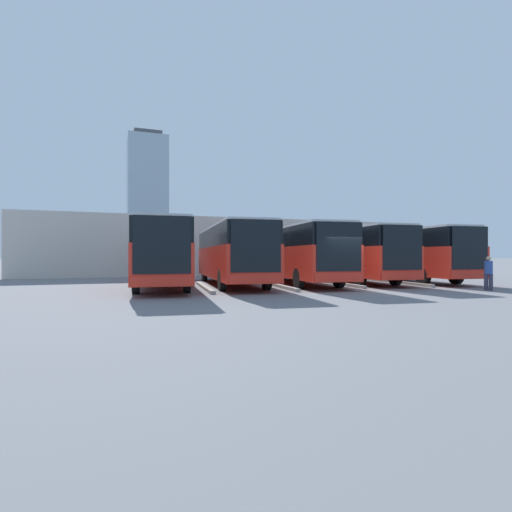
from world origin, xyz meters
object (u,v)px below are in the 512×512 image
bus_1 (347,253)px  bus_3 (231,252)px  bus_0 (402,253)px  bus_2 (295,253)px  pedestrian (488,272)px  bus_4 (161,252)px

bus_1 → bus_3: bearing=8.3°
bus_0 → bus_2: bearing=6.4°
bus_3 → bus_0: bearing=-174.6°
bus_1 → bus_2: bearing=13.1°
bus_2 → bus_1: bearing=-166.9°
bus_0 → bus_2: same height
pedestrian → bus_0: bearing=-42.1°
bus_0 → pedestrian: size_ratio=7.52×
bus_2 → bus_3: (3.91, -0.21, 0.00)m
bus_0 → pedestrian: bearing=86.8°
bus_4 → bus_0: bearing=-173.5°
bus_0 → pedestrian: (1.29, 7.52, -0.97)m
bus_0 → bus_4: 15.63m
bus_1 → bus_2: same height
bus_1 → pedestrian: 8.47m
bus_3 → bus_4: size_ratio=1.00×
bus_4 → bus_1: bearing=-171.2°
bus_2 → bus_0: bearing=-173.6°
bus_1 → bus_4: (11.72, 0.47, 0.00)m
bus_2 → bus_4: (7.81, 0.02, 0.00)m
bus_0 → bus_1: same height
bus_2 → pedestrian: size_ratio=7.52×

